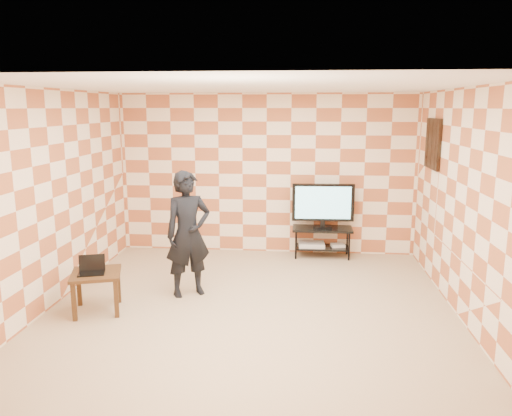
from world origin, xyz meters
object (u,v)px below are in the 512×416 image
Objects in this scene: tv at (323,204)px; side_table at (96,279)px; person at (188,234)px; tv_stand at (322,235)px.

tv is 3.84m from side_table.
side_table is at bearing -176.78° from person.
person is at bearing 34.02° from side_table.
tv_stand is 0.59× the size of person.
side_table is 0.43× the size of person.
tv_stand is at bearing 15.12° from person.
side_table is at bearing -137.84° from tv.
person is (-1.83, -1.89, -0.08)m from tv.
person is at bearing -134.08° from tv_stand.
side_table is at bearing -137.81° from tv_stand.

